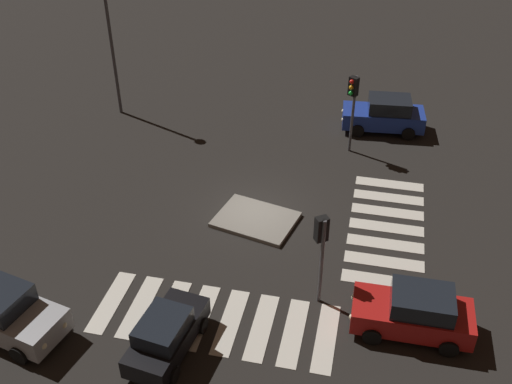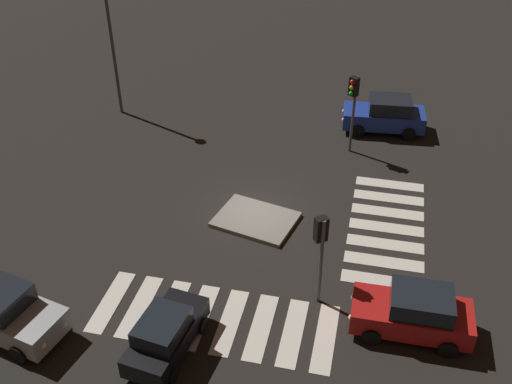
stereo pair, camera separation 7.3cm
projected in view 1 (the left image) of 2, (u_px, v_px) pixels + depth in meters
name	position (u px, v px, depth m)	size (l,w,h in m)	color
ground_plane	(256.00, 210.00, 27.03)	(80.00, 80.00, 0.00)	black
traffic_island	(256.00, 220.00, 26.30)	(3.86, 3.23, 0.18)	gray
car_red	(414.00, 312.00, 20.63)	(4.20, 2.01, 1.82)	red
car_black	(166.00, 334.00, 19.98)	(2.09, 3.80, 1.59)	black
car_blue	(384.00, 115.00, 32.67)	(4.58, 2.41, 1.93)	#1E389E
car_silver	(4.00, 311.00, 20.63)	(4.55, 2.71, 1.88)	#9EA0A5
traffic_light_north	(353.00, 96.00, 29.46)	(0.54, 0.53, 4.20)	#47474C
traffic_light_east	(321.00, 239.00, 20.84)	(0.54, 0.53, 3.75)	#47474C
street_lamp	(108.00, 20.00, 31.83)	(0.56, 0.56, 8.15)	#47474C
crosswalk_near	(215.00, 319.00, 21.56)	(8.75, 3.20, 0.02)	silver
crosswalk_side	(386.00, 227.00, 25.98)	(3.20, 7.60, 0.02)	silver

